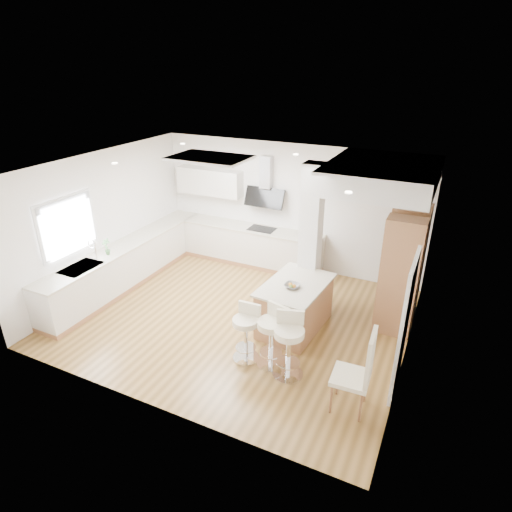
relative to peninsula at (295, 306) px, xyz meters
The scene contains 18 objects.
ground 1.19m from the peninsula, behind, with size 6.00×6.00×0.00m, color olive.
ceiling 1.19m from the peninsula, behind, with size 6.00×5.00×0.02m, color white.
wall_back 2.76m from the peninsula, 114.86° to the left, with size 6.00×0.04×2.80m, color white.
wall_left 4.20m from the peninsula, behind, with size 0.04×5.00×2.80m, color white.
wall_right 2.14m from the peninsula, ahead, with size 0.04×5.00×2.80m, color white.
skylight 3.02m from the peninsula, 166.43° to the left, with size 4.10×2.10×0.06m.
window_left 4.36m from the peninsula, 165.50° to the right, with size 0.06×1.28×1.07m.
doorway_right 2.10m from the peninsula, 21.61° to the right, with size 0.05×1.00×2.10m.
counter_left 3.79m from the peninsula, behind, with size 0.63×4.50×1.35m.
counter_back 2.90m from the peninsula, 133.98° to the left, with size 3.62×0.63×2.50m.
pillar 1.25m from the peninsula, 92.89° to the left, with size 0.35×0.35×2.80m.
soffit 2.69m from the peninsula, 51.17° to the left, with size 1.78×2.20×0.40m.
oven_column 2.01m from the peninsula, 34.30° to the left, with size 0.63×1.21×2.10m.
peninsula is the anchor object (origin of this frame).
bar_stool_a 1.21m from the peninsula, 108.39° to the right, with size 0.44×0.44×0.95m.
bar_stool_b 1.11m from the peninsula, 87.60° to the right, with size 0.56×0.56×1.02m.
bar_stool_c 1.28m from the peninsula, 73.23° to the right, with size 0.59×0.59×1.05m.
dining_chair 2.11m from the peninsula, 45.30° to the right, with size 0.52×0.52×1.27m.
Camera 1 is at (3.26, -5.96, 4.39)m, focal length 30.00 mm.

